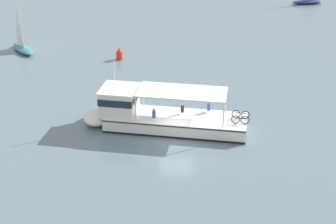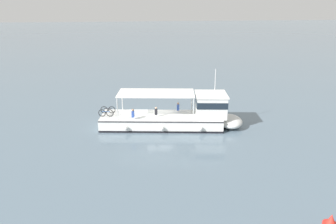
# 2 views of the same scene
# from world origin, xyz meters

# --- Properties ---
(ground_plane) EXTENTS (400.00, 400.00, 0.00)m
(ground_plane) POSITION_xyz_m (0.00, 0.00, 0.00)
(ground_plane) COLOR slate
(ferry_main) EXTENTS (13.06, 5.43, 5.32)m
(ferry_main) POSITION_xyz_m (-1.59, 1.89, 1.02)
(ferry_main) COLOR white
(ferry_main) RESTS_ON ground
(sailboat_off_stern) EXTENTS (3.87, 4.75, 5.40)m
(sailboat_off_stern) POSITION_xyz_m (-16.43, 20.44, 0.54)
(sailboat_off_stern) COLOR teal
(sailboat_off_stern) RESTS_ON ground
(sailboat_horizon_east) EXTENTS (4.94, 2.02, 5.40)m
(sailboat_horizon_east) POSITION_xyz_m (21.42, 42.17, 0.54)
(sailboat_horizon_east) COLOR navy
(sailboat_horizon_east) RESTS_ON ground
(channel_buoy) EXTENTS (0.70, 0.70, 1.40)m
(channel_buoy) POSITION_xyz_m (-5.47, 17.55, 0.57)
(channel_buoy) COLOR red
(channel_buoy) RESTS_ON ground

